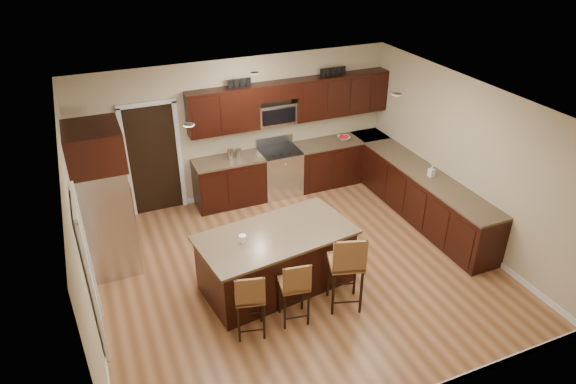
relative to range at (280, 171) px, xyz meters
name	(u,v)px	position (x,y,z in m)	size (l,w,h in m)	color
floor	(298,270)	(-0.68, -2.45, -0.47)	(6.00, 6.00, 0.00)	#9A653D
ceiling	(300,107)	(-0.68, -2.45, 2.23)	(6.00, 6.00, 0.00)	silver
wall_back	(240,129)	(-0.68, 0.30, 0.88)	(6.00, 6.00, 0.00)	tan
wall_left	(81,242)	(-3.68, -2.45, 0.88)	(5.50, 5.50, 0.00)	tan
wall_right	(465,161)	(2.32, -2.45, 0.88)	(5.50, 5.50, 0.00)	tan
base_cabinets	(359,183)	(1.22, -1.01, -0.01)	(4.02, 3.96, 0.92)	black
upper_cabinets	(294,100)	(0.36, 0.13, 1.37)	(4.00, 0.33, 0.80)	black
range	(280,171)	(0.00, 0.00, 0.00)	(0.76, 0.64, 1.11)	silver
microwave	(276,113)	(0.00, 0.15, 1.15)	(0.76, 0.31, 0.40)	silver
doorway	(154,160)	(-2.33, 0.28, 0.56)	(0.85, 0.03, 2.06)	black
pantry_door	(89,276)	(-3.66, -2.75, 0.55)	(0.03, 0.80, 2.04)	white
letter_decor	(287,77)	(0.22, 0.13, 1.82)	(2.20, 0.03, 0.15)	black
island	(276,261)	(-1.13, -2.64, -0.04)	(2.36, 1.45, 0.92)	black
stool_left	(250,297)	(-1.83, -3.48, 0.16)	(0.46, 0.46, 1.02)	olive
stool_mid	(295,285)	(-1.19, -3.48, 0.16)	(0.43, 0.43, 1.01)	olive
stool_right	(347,264)	(-0.43, -3.49, 0.29)	(0.57, 0.57, 1.23)	olive
refrigerator	(104,199)	(-3.30, -1.16, 0.74)	(0.79, 0.94, 2.35)	silver
floor_mat	(312,215)	(0.22, -1.06, -0.47)	(0.92, 0.61, 0.01)	brown
fruit_bowl	(344,138)	(1.40, 0.00, 0.48)	(0.26, 0.26, 0.06)	silver
soap_bottle	(432,171)	(2.02, -2.03, 0.55)	(0.10, 0.10, 0.21)	#B2B2B2
canister_tall	(230,154)	(-0.98, 0.00, 0.54)	(0.12, 0.12, 0.19)	silver
canister_short	(238,153)	(-0.82, 0.00, 0.54)	(0.11, 0.11, 0.18)	silver
island_jar	(243,238)	(-1.63, -2.64, 0.50)	(0.10, 0.10, 0.10)	white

